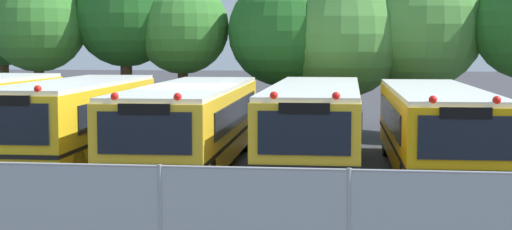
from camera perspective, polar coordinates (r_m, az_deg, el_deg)
The scene contains 12 objects.
ground_plane at distance 22.49m, azimuth -4.72°, elevation -4.01°, with size 160.00×160.00×0.00m, color #38383D.
school_bus_1 at distance 23.46m, azimuth -12.94°, elevation -0.32°, with size 2.55×9.57×2.64m.
school_bus_2 at distance 22.53m, azimuth -4.70°, elevation -0.54°, with size 2.82×11.35×2.54m.
school_bus_3 at distance 22.01m, azimuth 4.33°, elevation -0.64°, with size 2.54×10.71×2.58m.
school_bus_4 at distance 21.98m, azimuth 12.85°, elevation -0.83°, with size 2.61×10.74×2.52m.
tree_1 at distance 32.19m, azimuth -15.61°, elevation 6.56°, with size 3.89×3.89×6.36m.
tree_2 at distance 31.98m, azimuth -9.29°, elevation 7.25°, with size 4.19×4.19×6.84m.
tree_3 at distance 31.44m, azimuth -5.68°, elevation 6.57°, with size 3.86×3.73×6.11m.
tree_4 at distance 30.39m, azimuth 1.94°, elevation 6.20°, with size 4.22×4.22×6.17m.
tree_5 at distance 30.63m, azimuth 5.86°, elevation 5.69°, with size 5.07×4.93×6.41m.
tree_6 at distance 31.17m, azimuth 12.12°, elevation 6.50°, with size 4.98×4.98×6.79m.
chainlink_fence at distance 12.94m, azimuth -13.38°, elevation -7.02°, with size 20.72×0.07×1.72m.
Camera 1 is at (4.55, -21.72, 3.62)m, focal length 54.93 mm.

